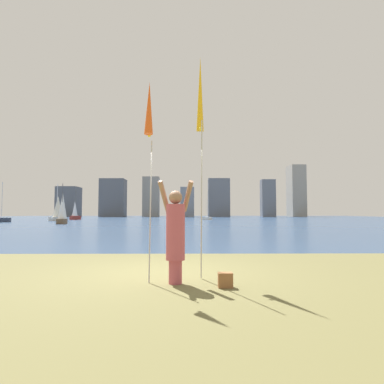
% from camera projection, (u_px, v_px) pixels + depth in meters
% --- Properties ---
extents(ground, '(120.00, 138.00, 0.12)m').
position_uv_depth(ground, '(185.00, 220.00, 58.07)').
color(ground, brown).
extents(person, '(0.70, 0.52, 1.91)m').
position_uv_depth(person, '(175.00, 232.00, 6.17)').
color(person, '#B24C59').
rests_on(person, ground).
extents(kite_flag_left, '(0.16, 0.63, 3.76)m').
position_uv_depth(kite_flag_left, '(149.00, 114.00, 6.19)').
color(kite_flag_left, '#B2B2B7').
rests_on(kite_flag_left, ground).
extents(kite_flag_right, '(0.16, 1.09, 4.63)m').
position_uv_depth(kite_flag_right, '(200.00, 99.00, 7.15)').
color(kite_flag_right, '#B2B2B7').
rests_on(kite_flag_right, ground).
extents(bag, '(0.25, 0.17, 0.26)m').
position_uv_depth(bag, '(225.00, 280.00, 5.80)').
color(bag, brown).
rests_on(bag, ground).
extents(sailboat_0, '(1.65, 2.09, 5.36)m').
position_uv_depth(sailboat_0, '(75.00, 211.00, 59.90)').
color(sailboat_0, maroon).
rests_on(sailboat_0, ground).
extents(sailboat_1, '(1.78, 3.06, 5.66)m').
position_uv_depth(sailboat_1, '(58.00, 208.00, 51.23)').
color(sailboat_1, silver).
rests_on(sailboat_1, ground).
extents(sailboat_2, '(1.81, 1.92, 3.59)m').
position_uv_depth(sailboat_2, '(207.00, 218.00, 59.82)').
color(sailboat_2, silver).
rests_on(sailboat_2, ground).
extents(sailboat_5, '(2.31, 1.10, 5.37)m').
position_uv_depth(sailboat_5, '(1.00, 219.00, 44.48)').
color(sailboat_5, '#333D51').
rests_on(sailboat_5, ground).
extents(sailboat_7, '(1.09, 2.04, 4.63)m').
position_uv_depth(sailboat_7, '(62.00, 209.00, 38.02)').
color(sailboat_7, brown).
rests_on(sailboat_7, ground).
extents(skyline_tower_0, '(6.05, 6.55, 9.06)m').
position_uv_depth(skyline_tower_0, '(69.00, 202.00, 101.22)').
color(skyline_tower_0, '#565B66').
rests_on(skyline_tower_0, ground).
extents(skyline_tower_1, '(7.14, 5.83, 11.17)m').
position_uv_depth(skyline_tower_1, '(113.00, 198.00, 98.52)').
color(skyline_tower_1, '#565B66').
rests_on(skyline_tower_1, ground).
extents(skyline_tower_2, '(4.94, 3.52, 12.09)m').
position_uv_depth(skyline_tower_2, '(151.00, 197.00, 101.00)').
color(skyline_tower_2, gray).
rests_on(skyline_tower_2, ground).
extents(skyline_tower_3, '(3.91, 7.27, 8.54)m').
position_uv_depth(skyline_tower_3, '(187.00, 202.00, 97.27)').
color(skyline_tower_3, gray).
rests_on(skyline_tower_3, ground).
extents(skyline_tower_4, '(6.30, 3.62, 11.29)m').
position_uv_depth(skyline_tower_4, '(219.00, 198.00, 98.19)').
color(skyline_tower_4, slate).
rests_on(skyline_tower_4, ground).
extents(skyline_tower_5, '(3.96, 3.28, 10.84)m').
position_uv_depth(skyline_tower_5, '(268.00, 198.00, 96.83)').
color(skyline_tower_5, slate).
rests_on(skyline_tower_5, ground).
extents(skyline_tower_6, '(4.31, 6.75, 15.71)m').
position_uv_depth(skyline_tower_6, '(296.00, 191.00, 102.62)').
color(skyline_tower_6, gray).
rests_on(skyline_tower_6, ground).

